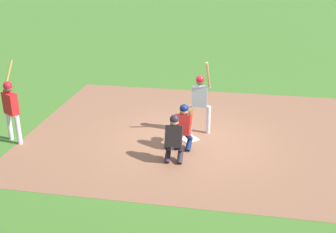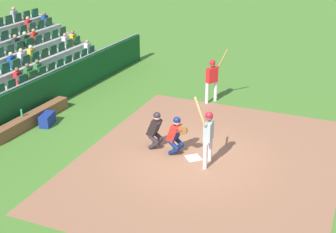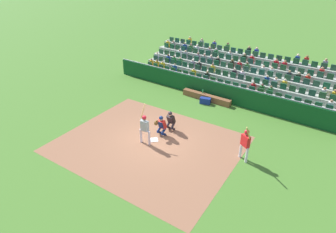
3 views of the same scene
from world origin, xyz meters
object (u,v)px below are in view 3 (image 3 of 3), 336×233
(batter_at_plate, at_px, (145,126))
(dugout_bench, at_px, (206,97))
(catcher_crouching, at_px, (161,125))
(equipment_duffel_bag, at_px, (205,101))
(on_deck_batter, at_px, (245,142))
(water_bottle_on_bench, at_px, (203,91))
(home_plate_umpire, at_px, (171,120))
(home_plate_marker, at_px, (154,140))

(batter_at_plate, relative_size, dugout_bench, 0.60)
(catcher_crouching, xyz_separation_m, equipment_duffel_bag, (-0.01, -5.16, -0.51))
(equipment_duffel_bag, height_order, on_deck_batter, on_deck_batter)
(catcher_crouching, bearing_deg, water_bottle_on_bench, -84.42)
(dugout_bench, xyz_separation_m, equipment_duffel_bag, (-0.22, 0.53, -0.00))
(dugout_bench, height_order, water_bottle_on_bench, water_bottle_on_bench)
(equipment_duffel_bag, bearing_deg, home_plate_umpire, 75.28)
(home_plate_marker, bearing_deg, dugout_bench, -88.58)
(batter_at_plate, bearing_deg, water_bottle_on_bench, -87.32)
(home_plate_umpire, relative_size, equipment_duffel_bag, 1.74)
(home_plate_marker, xyz_separation_m, catcher_crouching, (-0.05, -0.64, 0.71))
(on_deck_batter, bearing_deg, home_plate_marker, 14.49)
(home_plate_umpire, bearing_deg, catcher_crouching, 82.68)
(home_plate_marker, distance_m, dugout_bench, 6.34)
(home_plate_umpire, relative_size, dugout_bench, 0.34)
(catcher_crouching, height_order, equipment_duffel_bag, catcher_crouching)
(equipment_duffel_bag, distance_m, on_deck_batter, 6.63)
(batter_at_plate, xyz_separation_m, home_plate_umpire, (-0.34, -1.95, -0.40))
(home_plate_marker, relative_size, dugout_bench, 0.12)
(dugout_bench, bearing_deg, home_plate_umpire, 93.56)
(batter_at_plate, height_order, on_deck_batter, batter_at_plate)
(water_bottle_on_bench, xyz_separation_m, on_deck_batter, (-5.31, 5.19, 0.54))
(home_plate_umpire, bearing_deg, on_deck_batter, 177.75)
(home_plate_marker, relative_size, equipment_duffel_bag, 0.59)
(dugout_bench, distance_m, water_bottle_on_bench, 0.52)
(home_plate_marker, height_order, water_bottle_on_bench, water_bottle_on_bench)
(catcher_crouching, distance_m, equipment_duffel_bag, 5.19)
(batter_at_plate, bearing_deg, catcher_crouching, -101.61)
(home_plate_umpire, height_order, equipment_duffel_bag, home_plate_umpire)
(home_plate_marker, xyz_separation_m, dugout_bench, (0.16, -6.33, 0.20))
(catcher_crouching, distance_m, on_deck_batter, 4.80)
(home_plate_umpire, bearing_deg, equipment_duffel_bag, -88.83)
(equipment_duffel_bag, bearing_deg, on_deck_batter, 120.20)
(home_plate_marker, relative_size, catcher_crouching, 0.34)
(batter_at_plate, xyz_separation_m, water_bottle_on_bench, (0.33, -6.97, -0.52))
(water_bottle_on_bench, bearing_deg, batter_at_plate, 92.68)
(catcher_crouching, bearing_deg, equipment_duffel_bag, -90.13)
(dugout_bench, bearing_deg, water_bottle_on_bench, -15.36)
(equipment_duffel_bag, bearing_deg, dugout_bench, -83.88)
(dugout_bench, xyz_separation_m, on_deck_batter, (-4.95, 5.09, 0.89))
(catcher_crouching, distance_m, home_plate_umpire, 0.79)
(batter_at_plate, bearing_deg, home_plate_marker, -109.92)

